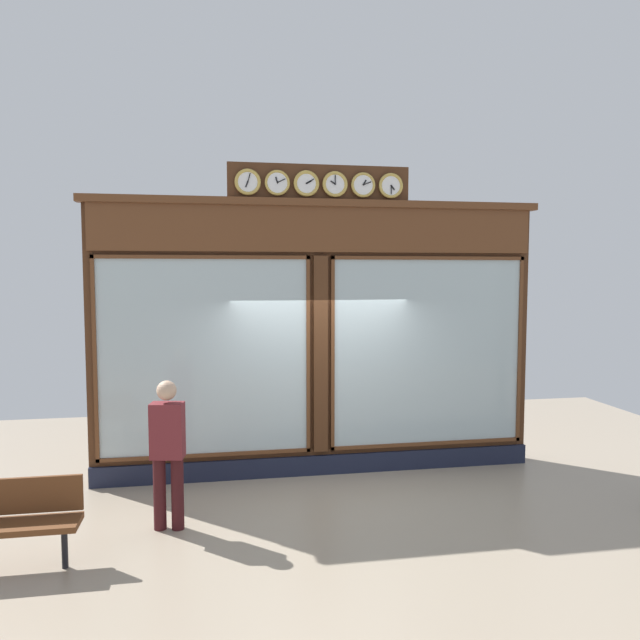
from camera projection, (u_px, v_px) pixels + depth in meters
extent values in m
plane|color=gray|center=(370.00, 568.00, 5.91)|extent=(14.00, 14.00, 0.00)
cube|color=#4C2B16|center=(318.00, 341.00, 8.66)|extent=(6.30, 0.30, 3.79)
cube|color=#191E33|center=(320.00, 465.00, 8.63)|extent=(6.30, 0.08, 0.28)
cube|color=brown|center=(321.00, 229.00, 8.35)|extent=(6.17, 0.08, 0.63)
cube|color=brown|center=(320.00, 203.00, 8.34)|extent=(6.42, 0.20, 0.10)
cube|color=silver|center=(428.00, 352.00, 8.79)|extent=(2.80, 0.02, 2.67)
cube|color=brown|center=(430.00, 258.00, 8.66)|extent=(2.90, 0.04, 0.05)
cube|color=brown|center=(427.00, 444.00, 8.87)|extent=(2.90, 0.04, 0.05)
cube|color=brown|center=(520.00, 350.00, 9.02)|extent=(0.05, 0.04, 2.77)
cube|color=brown|center=(333.00, 354.00, 8.52)|extent=(0.05, 0.04, 2.77)
cube|color=silver|center=(205.00, 357.00, 8.23)|extent=(2.80, 0.02, 2.67)
cube|color=brown|center=(203.00, 257.00, 8.10)|extent=(2.90, 0.04, 0.05)
cube|color=brown|center=(206.00, 455.00, 8.31)|extent=(2.90, 0.04, 0.05)
cube|color=brown|center=(95.00, 360.00, 7.96)|extent=(0.05, 0.04, 2.77)
cube|color=brown|center=(308.00, 355.00, 8.46)|extent=(0.05, 0.04, 2.77)
cube|color=#4C2B16|center=(320.00, 354.00, 8.49)|extent=(0.20, 0.10, 2.77)
cube|color=#4C2B16|center=(320.00, 185.00, 8.36)|extent=(2.54, 0.06, 0.55)
cylinder|color=white|center=(391.00, 186.00, 8.45)|extent=(0.28, 0.02, 0.28)
torus|color=gold|center=(391.00, 186.00, 8.45)|extent=(0.35, 0.04, 0.35)
cube|color=black|center=(393.00, 188.00, 8.45)|extent=(0.06, 0.01, 0.07)
cube|color=black|center=(391.00, 190.00, 8.44)|extent=(0.02, 0.01, 0.12)
sphere|color=black|center=(391.00, 186.00, 8.44)|extent=(0.02, 0.02, 0.02)
cylinder|color=white|center=(363.00, 185.00, 8.38)|extent=(0.28, 0.02, 0.28)
torus|color=gold|center=(363.00, 185.00, 8.38)|extent=(0.35, 0.04, 0.35)
cube|color=black|center=(365.00, 182.00, 8.37)|extent=(0.05, 0.01, 0.08)
cube|color=black|center=(367.00, 183.00, 8.38)|extent=(0.12, 0.01, 0.06)
sphere|color=black|center=(363.00, 185.00, 8.37)|extent=(0.02, 0.02, 0.02)
cylinder|color=white|center=(335.00, 184.00, 8.31)|extent=(0.28, 0.02, 0.28)
torus|color=gold|center=(335.00, 184.00, 8.31)|extent=(0.35, 0.05, 0.35)
cube|color=black|center=(333.00, 183.00, 8.29)|extent=(0.07, 0.01, 0.06)
cube|color=black|center=(335.00, 180.00, 8.29)|extent=(0.01, 0.01, 0.12)
sphere|color=black|center=(335.00, 184.00, 8.30)|extent=(0.02, 0.02, 0.02)
cylinder|color=white|center=(306.00, 184.00, 8.24)|extent=(0.28, 0.02, 0.28)
torus|color=gold|center=(306.00, 183.00, 8.24)|extent=(0.36, 0.05, 0.36)
cube|color=black|center=(309.00, 182.00, 8.23)|extent=(0.08, 0.01, 0.05)
cube|color=black|center=(310.00, 181.00, 8.24)|extent=(0.11, 0.01, 0.07)
sphere|color=black|center=(307.00, 183.00, 8.23)|extent=(0.02, 0.02, 0.02)
cylinder|color=white|center=(277.00, 183.00, 8.17)|extent=(0.28, 0.02, 0.28)
torus|color=gold|center=(277.00, 183.00, 8.17)|extent=(0.34, 0.04, 0.34)
cube|color=black|center=(277.00, 180.00, 8.16)|extent=(0.04, 0.01, 0.08)
cube|color=black|center=(281.00, 181.00, 8.17)|extent=(0.11, 0.01, 0.06)
sphere|color=black|center=(277.00, 183.00, 8.16)|extent=(0.02, 0.02, 0.02)
cylinder|color=white|center=(248.00, 182.00, 8.11)|extent=(0.28, 0.02, 0.28)
torus|color=gold|center=(248.00, 182.00, 8.10)|extent=(0.35, 0.05, 0.35)
cube|color=black|center=(247.00, 184.00, 8.09)|extent=(0.05, 0.01, 0.08)
cube|color=black|center=(249.00, 177.00, 8.09)|extent=(0.05, 0.01, 0.12)
sphere|color=black|center=(248.00, 182.00, 8.09)|extent=(0.02, 0.02, 0.02)
cylinder|color=#3A1316|center=(160.00, 493.00, 6.77)|extent=(0.14, 0.14, 0.82)
cylinder|color=#3A1316|center=(178.00, 493.00, 6.77)|extent=(0.14, 0.14, 0.82)
cube|color=maroon|center=(167.00, 430.00, 6.71)|extent=(0.39, 0.28, 0.62)
sphere|color=tan|center=(167.00, 390.00, 6.68)|extent=(0.22, 0.22, 0.22)
cube|color=#5B3319|center=(3.00, 527.00, 5.78)|extent=(1.40, 0.40, 0.06)
cube|color=#5B3319|center=(8.00, 496.00, 5.92)|extent=(1.40, 0.04, 0.36)
cylinder|color=black|center=(65.00, 545.00, 5.89)|extent=(0.06, 0.06, 0.45)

